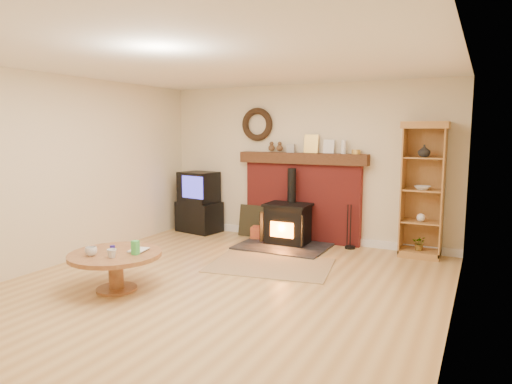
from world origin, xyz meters
The scene contains 11 objects.
ground centered at (0.00, 0.00, 0.00)m, with size 5.50×5.50×0.00m, color #B3854A.
room_shell centered at (-0.02, 0.09, 1.72)m, with size 5.02×5.52×2.61m.
chimney_breast centered at (0.00, 2.67, 0.80)m, with size 2.20×0.22×1.78m.
wood_stove centered at (-0.09, 2.27, 0.32)m, with size 1.40×1.00×1.23m.
area_rug centered at (0.15, 1.10, 0.01)m, with size 1.64×1.13×0.01m, color brown.
tv_unit centered at (-1.93, 2.47, 0.53)m, with size 0.82×0.64×1.10m.
curio_cabinet centered at (1.92, 2.55, 0.99)m, with size 0.63×0.46×1.97m.
firelog_box centered at (-0.61, 2.40, 0.11)m, with size 0.36×0.23×0.23m, color orange.
leaning_painting centered at (-0.89, 2.55, 0.28)m, with size 0.46×0.03×0.55m, color black.
fire_tools centered at (0.88, 2.50, 0.11)m, with size 0.16×0.16×0.70m.
coffee_table centered at (-1.03, -0.59, 0.36)m, with size 1.06×1.06×0.61m.
Camera 1 is at (2.73, -4.41, 1.84)m, focal length 32.00 mm.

